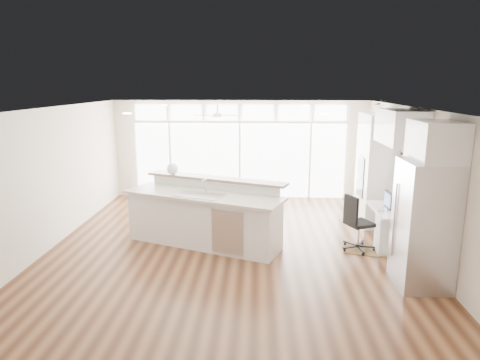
{
  "coord_description": "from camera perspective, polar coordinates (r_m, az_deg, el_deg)",
  "views": [
    {
      "loc": [
        0.53,
        -7.79,
        3.13
      ],
      "look_at": [
        0.16,
        0.6,
        1.24
      ],
      "focal_mm": 32.0,
      "sensor_mm": 36.0,
      "label": 1
    }
  ],
  "objects": [
    {
      "name": "keyboard",
      "position": [
        8.75,
        18.07,
        -3.63
      ],
      "size": [
        0.16,
        0.34,
        0.02
      ],
      "primitive_type": "cube",
      "rotation": [
        0.0,
        0.0,
        -0.09
      ],
      "color": "silver",
      "rests_on": "desk_nook"
    },
    {
      "name": "wall_left",
      "position": [
        8.95,
        -24.27,
        0.07
      ],
      "size": [
        0.04,
        8.0,
        2.7
      ],
      "primitive_type": "cube",
      "color": "beige",
      "rests_on": "floor"
    },
    {
      "name": "floor",
      "position": [
        8.42,
        -1.26,
        -9.23
      ],
      "size": [
        7.0,
        8.0,
        0.02
      ],
      "primitive_type": "cube",
      "color": "#412414",
      "rests_on": "ground"
    },
    {
      "name": "oven_cabinet",
      "position": [
        10.12,
        17.63,
        1.37
      ],
      "size": [
        0.64,
        1.2,
        2.5
      ],
      "primitive_type": "cube",
      "color": "white",
      "rests_on": "floor"
    },
    {
      "name": "ceiling",
      "position": [
        7.82,
        -1.36,
        9.53
      ],
      "size": [
        7.0,
        8.0,
        0.02
      ],
      "primitive_type": "cube",
      "color": "white",
      "rests_on": "wall_back"
    },
    {
      "name": "potted_plant",
      "position": [
        9.96,
        18.16,
        9.1
      ],
      "size": [
        0.28,
        0.31,
        0.23
      ],
      "primitive_type": "imported",
      "rotation": [
        0.0,
        0.0,
        -0.04
      ],
      "color": "#275926",
      "rests_on": "oven_cabinet"
    },
    {
      "name": "kitchen_island",
      "position": [
        8.47,
        -4.91,
        -4.5
      ],
      "size": [
        3.41,
        2.31,
        1.27
      ],
      "primitive_type": "cube",
      "rotation": [
        0.0,
        0.0,
        -0.38
      ],
      "color": "white",
      "rests_on": "floor"
    },
    {
      "name": "office_chair",
      "position": [
        8.51,
        15.62,
        -5.53
      ],
      "size": [
        0.73,
        0.7,
        1.08
      ],
      "primitive_type": "cube",
      "rotation": [
        0.0,
        0.0,
        0.42
      ],
      "color": "black",
      "rests_on": "floor"
    },
    {
      "name": "recessed_lights",
      "position": [
        8.02,
        -1.26,
        9.46
      ],
      "size": [
        3.4,
        3.0,
        0.02
      ],
      "primitive_type": "cube",
      "color": "silver",
      "rests_on": "ceiling"
    },
    {
      "name": "rug",
      "position": [
        8.7,
        16.62,
        -8.92
      ],
      "size": [
        1.0,
        0.84,
        0.01
      ],
      "primitive_type": "cube",
      "rotation": [
        0.0,
        0.0,
        -0.29
      ],
      "color": "#3D2813",
      "rests_on": "floor"
    },
    {
      "name": "fishbowl",
      "position": [
        9.1,
        -8.99,
        1.51
      ],
      "size": [
        0.31,
        0.31,
        0.24
      ],
      "primitive_type": "sphere",
      "rotation": [
        0.0,
        0.0,
        -0.34
      ],
      "color": "white",
      "rests_on": "kitchen_island"
    },
    {
      "name": "fridge_cabinet",
      "position": [
        7.01,
        24.75,
        4.73
      ],
      "size": [
        0.64,
        0.9,
        0.6
      ],
      "primitive_type": "cube",
      "color": "white",
      "rests_on": "wall_right"
    },
    {
      "name": "refrigerator",
      "position": [
        7.26,
        23.36,
        -5.46
      ],
      "size": [
        0.76,
        0.9,
        2.0
      ],
      "primitive_type": "cube",
      "color": "silver",
      "rests_on": "floor"
    },
    {
      "name": "monitor",
      "position": [
        8.75,
        19.22,
        -2.54
      ],
      "size": [
        0.08,
        0.43,
        0.36
      ],
      "primitive_type": "cube",
      "rotation": [
        0.0,
        0.0,
        0.02
      ],
      "color": "black",
      "rests_on": "desk_nook"
    },
    {
      "name": "wall_front",
      "position": [
        4.22,
        -5.03,
        -12.29
      ],
      "size": [
        7.0,
        0.04,
        2.7
      ],
      "primitive_type": "cube",
      "color": "beige",
      "rests_on": "floor"
    },
    {
      "name": "transom_row",
      "position": [
        11.77,
        -0.03,
        9.02
      ],
      "size": [
        5.9,
        0.06,
        0.4
      ],
      "primitive_type": "cube",
      "color": "white",
      "rests_on": "wall_back"
    },
    {
      "name": "wall_right",
      "position": [
        8.52,
        22.88,
        -0.39
      ],
      "size": [
        0.04,
        8.0,
        2.7
      ],
      "primitive_type": "cube",
      "color": "beige",
      "rests_on": "floor"
    },
    {
      "name": "desk_window",
      "position": [
        8.75,
        22.08,
        1.34
      ],
      "size": [
        0.04,
        0.85,
        0.85
      ],
      "primitive_type": "cube",
      "color": "silver",
      "rests_on": "wall_right"
    },
    {
      "name": "desk_nook",
      "position": [
        8.93,
        19.45,
        -6.01
      ],
      "size": [
        0.72,
        1.3,
        0.76
      ],
      "primitive_type": "cube",
      "color": "white",
      "rests_on": "floor"
    },
    {
      "name": "wall_back",
      "position": [
        11.94,
        -0.02,
        4.09
      ],
      "size": [
        7.0,
        0.04,
        2.7
      ],
      "primitive_type": "cube",
      "color": "beige",
      "rests_on": "floor"
    },
    {
      "name": "glass_wall",
      "position": [
        11.93,
        -0.03,
        2.63
      ],
      "size": [
        5.8,
        0.06,
        2.08
      ],
      "primitive_type": "cube",
      "color": "white",
      "rests_on": "wall_back"
    },
    {
      "name": "framed_photos",
      "position": [
        9.35,
        20.77,
        1.18
      ],
      "size": [
        0.06,
        0.22,
        0.8
      ],
      "primitive_type": "cube",
      "color": "black",
      "rests_on": "wall_right"
    },
    {
      "name": "upper_cabinets",
      "position": [
        8.55,
        20.68,
        6.63
      ],
      "size": [
        0.64,
        1.3,
        0.64
      ],
      "primitive_type": "cube",
      "color": "white",
      "rests_on": "wall_right"
    },
    {
      "name": "ceiling_fan",
      "position": [
        10.66,
        -3.03,
        9.16
      ],
      "size": [
        1.16,
        1.16,
        0.32
      ],
      "primitive_type": "cube",
      "color": "white",
      "rests_on": "ceiling"
    }
  ]
}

